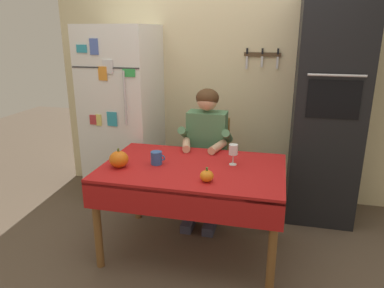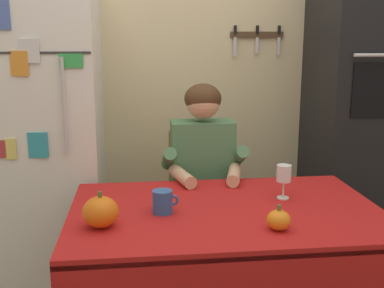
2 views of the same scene
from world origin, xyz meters
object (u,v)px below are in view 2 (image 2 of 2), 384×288
at_px(wall_oven, 361,108).
at_px(pumpkin_medium, 101,212).
at_px(dining_table, 226,227).
at_px(seated_person, 204,174).
at_px(wine_glass, 284,175).
at_px(pumpkin_large, 279,220).
at_px(refrigerator, 44,139).
at_px(chair_behind_person, 199,200).
at_px(coffee_mug, 163,202).

xyz_separation_m(wall_oven, pumpkin_medium, (-1.59, -1.06, -0.25)).
relative_size(dining_table, seated_person, 1.12).
height_order(wall_oven, wine_glass, wall_oven).
relative_size(wine_glass, pumpkin_medium, 1.10).
relative_size(wall_oven, pumpkin_large, 20.11).
distance_m(refrigerator, pumpkin_medium, 1.10).
relative_size(chair_behind_person, seated_person, 0.75).
relative_size(seated_person, pumpkin_medium, 8.31).
bearing_deg(seated_person, coffee_mug, -113.81).
bearing_deg(wall_oven, chair_behind_person, -173.06).
xyz_separation_m(coffee_mug, pumpkin_large, (0.45, -0.24, -0.01)).
bearing_deg(wine_glass, pumpkin_large, -109.86).
xyz_separation_m(wall_oven, seated_person, (-1.07, -0.32, -0.31)).
bearing_deg(pumpkin_large, coffee_mug, 151.69).
relative_size(wall_oven, chair_behind_person, 2.26).
xyz_separation_m(pumpkin_large, pumpkin_medium, (-0.71, 0.11, 0.02)).
distance_m(dining_table, pumpkin_medium, 0.58).
bearing_deg(seated_person, refrigerator, 163.32).
relative_size(pumpkin_large, pumpkin_medium, 0.70).
height_order(seated_person, pumpkin_large, seated_person).
bearing_deg(wall_oven, wine_glass, -133.30).
height_order(chair_behind_person, pumpkin_large, chair_behind_person).
xyz_separation_m(dining_table, wine_glass, (0.30, 0.12, 0.20)).
height_order(wine_glass, pumpkin_large, wine_glass).
relative_size(refrigerator, dining_table, 1.29).
distance_m(chair_behind_person, pumpkin_large, 1.09).
height_order(refrigerator, pumpkin_large, refrigerator).
relative_size(wall_oven, dining_table, 1.50).
xyz_separation_m(coffee_mug, pumpkin_medium, (-0.26, -0.13, 0.01)).
distance_m(coffee_mug, pumpkin_medium, 0.29).
relative_size(dining_table, pumpkin_large, 13.40).
height_order(refrigerator, seated_person, refrigerator).
xyz_separation_m(seated_person, pumpkin_large, (0.18, -0.85, 0.04)).
height_order(dining_table, wine_glass, wine_glass).
distance_m(dining_table, coffee_mug, 0.32).
xyz_separation_m(wine_glass, pumpkin_large, (-0.13, -0.37, -0.08)).
bearing_deg(chair_behind_person, seated_person, -90.00).
bearing_deg(pumpkin_medium, wine_glass, 16.97).
bearing_deg(pumpkin_large, pumpkin_medium, 170.99).
height_order(seated_person, pumpkin_medium, seated_person).
bearing_deg(wine_glass, dining_table, -157.34).
bearing_deg(pumpkin_large, seated_person, 102.12).
height_order(refrigerator, wall_oven, wall_oven).
bearing_deg(dining_table, wine_glass, 22.66).
bearing_deg(dining_table, pumpkin_medium, -166.30).
height_order(chair_behind_person, pumpkin_medium, chair_behind_person).
relative_size(chair_behind_person, wine_glass, 5.62).
height_order(pumpkin_large, pumpkin_medium, pumpkin_medium).
relative_size(dining_table, pumpkin_medium, 9.34).
relative_size(refrigerator, wall_oven, 0.86).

